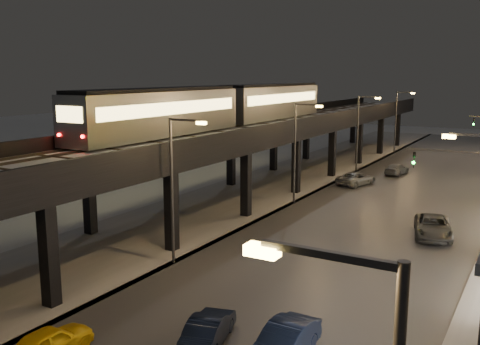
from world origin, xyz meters
The scene contains 17 objects.
road_surface centered at (7.50, 35.00, 0.03)m, with size 17.00×120.00×0.06m, color #46474D.
under_viaduct_pavement centered at (-6.00, 35.00, 0.03)m, with size 11.00×120.00×0.06m, color #9FA1A8.
elevated_viaduct centered at (-6.00, 31.84, 5.62)m, with size 9.00×100.00×6.30m.
viaduct_trackbed centered at (-6.01, 31.97, 6.39)m, with size 8.40×100.00×0.32m.
viaduct_parapet_streetside centered at (-1.65, 32.00, 6.85)m, with size 0.30×100.00×1.10m, color black.
viaduct_parapet_far centered at (-10.35, 32.00, 6.85)m, with size 0.30×100.00×1.10m, color black.
streetlight_left_1 centered at (-0.43, 13.00, 5.24)m, with size 2.57×0.28×9.00m.
streetlight_left_2 centered at (-0.43, 31.00, 5.24)m, with size 2.57×0.28×9.00m.
streetlight_left_3 centered at (-0.43, 49.00, 5.24)m, with size 2.57×0.28×9.00m.
streetlight_left_4 centered at (-0.43, 67.00, 5.24)m, with size 2.57×0.28×9.00m.
subway_train centered at (-8.50, 32.04, 8.51)m, with size 3.19×39.25×3.81m.
car_taxi centered at (1.65, 1.51, 0.64)m, with size 1.52×3.77×1.29m, color yellow.
car_near_white centered at (6.69, 5.68, 0.66)m, with size 1.41×4.04×1.33m, color black.
car_mid_silver centered at (1.74, 41.44, 0.68)m, with size 2.26×4.89×1.36m, color gray.
car_mid_dark centered at (3.94, 49.42, 0.63)m, with size 1.76×4.32×1.25m, color slate.
car_onc_silver centered at (10.07, 6.08, 0.73)m, with size 1.55×4.45×1.47m, color #17254D.
car_onc_dark centered at (12.17, 26.49, 0.74)m, with size 2.47×5.35×1.49m, color #505357.
Camera 1 is at (18.53, -12.19, 11.54)m, focal length 40.00 mm.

